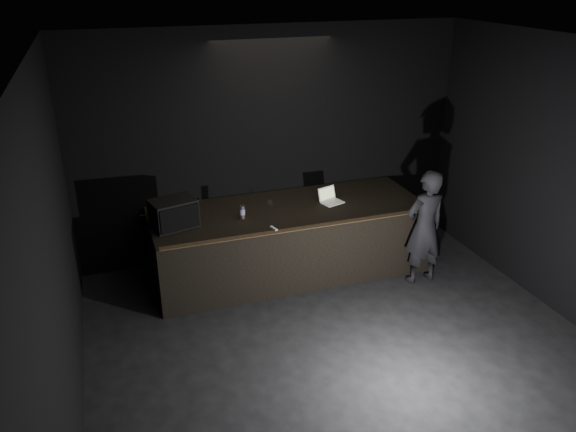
% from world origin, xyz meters
% --- Properties ---
extents(ground, '(7.00, 7.00, 0.00)m').
position_xyz_m(ground, '(0.00, 0.00, 0.00)').
color(ground, black).
rests_on(ground, ground).
extents(room_walls, '(6.10, 7.10, 3.52)m').
position_xyz_m(room_walls, '(0.00, 0.00, 2.02)').
color(room_walls, black).
rests_on(room_walls, ground).
extents(stage_riser, '(4.00, 1.50, 1.00)m').
position_xyz_m(stage_riser, '(0.00, 2.73, 0.50)').
color(stage_riser, black).
rests_on(stage_riser, ground).
extents(riser_lip, '(3.92, 0.10, 0.01)m').
position_xyz_m(riser_lip, '(0.00, 2.02, 1.01)').
color(riser_lip, brown).
rests_on(riser_lip, stage_riser).
extents(stage_monitor, '(0.67, 0.56, 0.39)m').
position_xyz_m(stage_monitor, '(-1.67, 2.64, 1.19)').
color(stage_monitor, black).
rests_on(stage_monitor, stage_riser).
extents(cable, '(0.95, 0.34, 0.02)m').
position_xyz_m(cable, '(-1.63, 3.28, 1.01)').
color(cable, black).
rests_on(cable, stage_riser).
extents(laptop, '(0.38, 0.36, 0.21)m').
position_xyz_m(laptop, '(0.66, 2.76, 1.06)').
color(laptop, white).
rests_on(laptop, stage_riser).
extents(beer_can, '(0.08, 0.08, 0.18)m').
position_xyz_m(beer_can, '(-0.73, 2.61, 1.09)').
color(beer_can, silver).
rests_on(beer_can, stage_riser).
extents(plastic_cup, '(0.07, 0.07, 0.09)m').
position_xyz_m(plastic_cup, '(-0.23, 2.90, 1.04)').
color(plastic_cup, white).
rests_on(plastic_cup, stage_riser).
extents(wii_remote, '(0.07, 0.15, 0.03)m').
position_xyz_m(wii_remote, '(-0.43, 2.12, 1.01)').
color(wii_remote, white).
rests_on(wii_remote, stage_riser).
extents(person, '(0.65, 0.46, 1.70)m').
position_xyz_m(person, '(1.70, 1.78, 0.85)').
color(person, black).
rests_on(person, ground).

